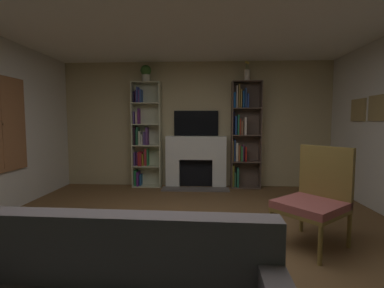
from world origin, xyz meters
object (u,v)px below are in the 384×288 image
(armchair, at_px, (315,197))
(bookshelf_left, at_px, (144,137))
(vase_with_flowers, at_px, (247,74))
(coffee_table, at_px, (148,239))
(fireplace, at_px, (196,160))
(tv, at_px, (196,123))
(bookshelf_right, at_px, (243,134))
(potted_plant, at_px, (146,73))

(armchair, bearing_deg, bookshelf_left, 133.20)
(vase_with_flowers, xyz_separation_m, coffee_table, (-1.31, -3.36, -1.94))
(armchair, bearing_deg, fireplace, 118.21)
(tv, relative_size, coffee_table, 1.17)
(bookshelf_left, bearing_deg, armchair, -46.80)
(fireplace, distance_m, coffee_table, 3.40)
(tv, height_order, coffee_table, tv)
(bookshelf_right, bearing_deg, bookshelf_left, 179.93)
(potted_plant, xyz_separation_m, armchair, (2.42, -2.59, -1.81))
(fireplace, distance_m, bookshelf_left, 1.18)
(armchair, height_order, coffee_table, armchair)
(tv, xyz_separation_m, bookshelf_right, (0.95, -0.07, -0.21))
(vase_with_flowers, bearing_deg, coffee_table, -111.36)
(fireplace, xyz_separation_m, bookshelf_left, (-1.08, 0.03, 0.47))
(bookshelf_left, relative_size, coffee_table, 2.76)
(bookshelf_right, xyz_separation_m, armchair, (0.45, -2.63, -0.58))
(armchair, bearing_deg, tv, 117.35)
(vase_with_flowers, bearing_deg, armchair, -81.52)
(bookshelf_right, height_order, coffee_table, bookshelf_right)
(bookshelf_right, bearing_deg, coffee_table, -110.13)
(bookshelf_left, bearing_deg, coffee_table, -77.14)
(fireplace, distance_m, potted_plant, 2.04)
(tv, bearing_deg, bookshelf_left, -176.24)
(bookshelf_left, distance_m, bookshelf_right, 2.03)
(bookshelf_left, distance_m, vase_with_flowers, 2.44)
(fireplace, xyz_separation_m, coffee_table, (-0.30, -3.38, -0.21))
(coffee_table, bearing_deg, bookshelf_left, 102.86)
(fireplace, xyz_separation_m, tv, (0.00, 0.10, 0.75))
(bookshelf_left, height_order, vase_with_flowers, vase_with_flowers)
(tv, relative_size, armchair, 0.85)
(tv, bearing_deg, armchair, -62.65)
(tv, relative_size, potted_plant, 2.73)
(bookshelf_right, distance_m, vase_with_flowers, 1.18)
(fireplace, height_order, coffee_table, fireplace)
(fireplace, bearing_deg, bookshelf_left, 178.60)
(fireplace, height_order, bookshelf_right, bookshelf_right)
(coffee_table, bearing_deg, potted_plant, 102.05)
(armchair, bearing_deg, vase_with_flowers, 98.48)
(tv, height_order, bookshelf_right, bookshelf_right)
(potted_plant, bearing_deg, tv, 6.75)
(tv, xyz_separation_m, coffee_table, (-0.30, -3.48, -0.97))
(bookshelf_right, bearing_deg, fireplace, -178.55)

